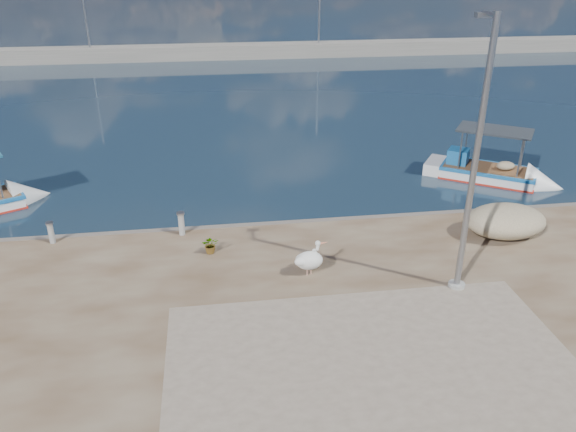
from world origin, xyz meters
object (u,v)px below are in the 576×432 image
at_px(boat_right, 487,174).
at_px(pelican, 310,260).
at_px(lamp_post, 473,171).
at_px(bollard_near, 181,223).

height_order(boat_right, pelican, boat_right).
bearing_deg(boat_right, pelican, -105.93).
relative_size(lamp_post, bollard_near, 9.10).
relative_size(pelican, bollard_near, 1.35).
relative_size(pelican, lamp_post, 0.15).
xyz_separation_m(boat_right, lamp_post, (-5.06, -8.50, 3.60)).
bearing_deg(boat_right, lamp_post, -86.35).
height_order(pelican, lamp_post, lamp_post).
xyz_separation_m(pelican, lamp_post, (3.80, -1.15, 2.83)).
relative_size(boat_right, bollard_near, 6.86).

